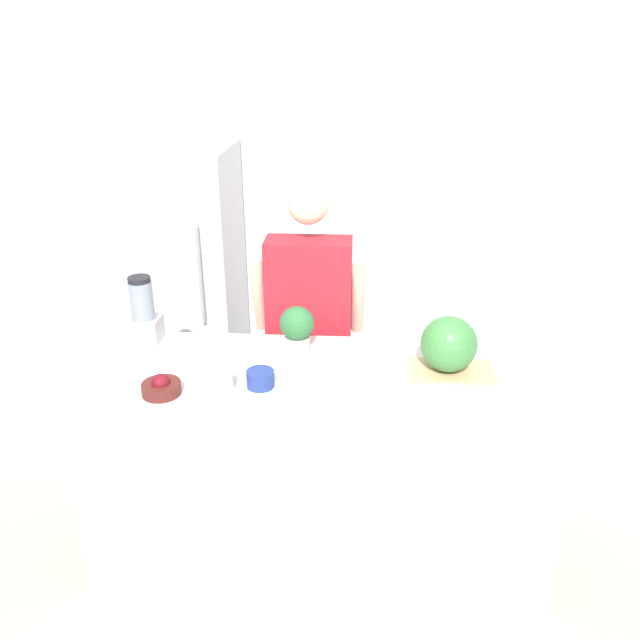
% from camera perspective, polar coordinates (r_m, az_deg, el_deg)
% --- Properties ---
extents(ground_plane, '(14.00, 14.00, 0.00)m').
position_cam_1_polar(ground_plane, '(3.05, -0.55, -24.22)').
color(ground_plane, beige).
extents(wall_back, '(8.00, 0.06, 2.60)m').
position_cam_1_polar(wall_back, '(4.28, 1.38, 10.85)').
color(wall_back, silver).
rests_on(wall_back, ground_plane).
extents(counter_island, '(2.05, 0.81, 0.92)m').
position_cam_1_polar(counter_island, '(3.04, -0.05, -12.67)').
color(counter_island, beige).
rests_on(counter_island, ground_plane).
extents(refrigerator, '(0.70, 0.74, 1.71)m').
position_cam_1_polar(refrigerator, '(4.17, -12.31, 3.53)').
color(refrigerator, '#B7B7BC').
rests_on(refrigerator, ground_plane).
extents(person, '(0.59, 0.26, 1.64)m').
position_cam_1_polar(person, '(3.41, -1.00, -0.94)').
color(person, '#4C608C').
rests_on(person, ground_plane).
extents(cutting_board, '(0.38, 0.23, 0.01)m').
position_cam_1_polar(cutting_board, '(2.86, 11.91, -4.60)').
color(cutting_board, tan).
rests_on(cutting_board, counter_island).
extents(watermelon, '(0.25, 0.25, 0.25)m').
position_cam_1_polar(watermelon, '(2.81, 11.70, -2.16)').
color(watermelon, '#3D7F3D').
rests_on(watermelon, cutting_board).
extents(bowl_cherries, '(0.16, 0.16, 0.09)m').
position_cam_1_polar(bowl_cherries, '(2.71, -14.31, -5.95)').
color(bowl_cherries, '#511E19').
rests_on(bowl_cherries, counter_island).
extents(bowl_cream, '(0.13, 0.13, 0.13)m').
position_cam_1_polar(bowl_cream, '(2.69, -9.23, -5.21)').
color(bowl_cream, beige).
rests_on(bowl_cream, counter_island).
extents(bowl_small_blue, '(0.12, 0.12, 0.07)m').
position_cam_1_polar(bowl_small_blue, '(2.69, -5.48, -5.36)').
color(bowl_small_blue, navy).
rests_on(bowl_small_blue, counter_island).
extents(blender, '(0.15, 0.15, 0.33)m').
position_cam_1_polar(blender, '(3.16, -15.85, 0.53)').
color(blender, '#B7B7BC').
rests_on(blender, counter_island).
extents(potted_plant, '(0.16, 0.16, 0.23)m').
position_cam_1_polar(potted_plant, '(2.94, -2.12, -0.72)').
color(potted_plant, beige).
rests_on(potted_plant, counter_island).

